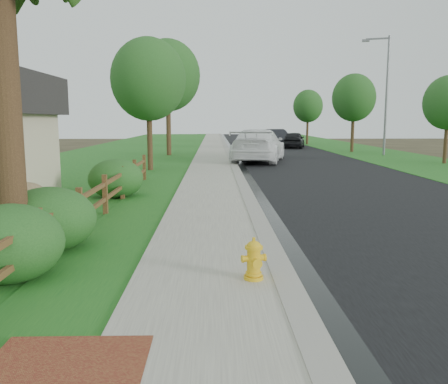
{
  "coord_description": "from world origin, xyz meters",
  "views": [
    {
      "loc": [
        -0.71,
        -4.88,
        2.53
      ],
      "look_at": [
        -0.51,
        4.49,
        1.1
      ],
      "focal_mm": 38.0,
      "sensor_mm": 36.0,
      "label": 1
    }
  ],
  "objects_px": {
    "white_suv": "(258,145)",
    "dark_car_mid": "(294,140)",
    "fire_hydrant": "(254,260)",
    "streetlight": "(385,89)",
    "ranch_fence": "(94,200)"
  },
  "relations": [
    {
      "from": "white_suv",
      "to": "dark_car_mid",
      "type": "distance_m",
      "value": 14.97
    },
    {
      "from": "fire_hydrant",
      "to": "dark_car_mid",
      "type": "xyz_separation_m",
      "value": [
        6.66,
        35.89,
        0.35
      ]
    },
    {
      "from": "streetlight",
      "to": "dark_car_mid",
      "type": "bearing_deg",
      "value": 117.49
    },
    {
      "from": "dark_car_mid",
      "to": "white_suv",
      "type": "bearing_deg",
      "value": 86.18
    },
    {
      "from": "white_suv",
      "to": "fire_hydrant",
      "type": "bearing_deg",
      "value": 97.43
    },
    {
      "from": "ranch_fence",
      "to": "white_suv",
      "type": "distance_m",
      "value": 18.24
    },
    {
      "from": "fire_hydrant",
      "to": "dark_car_mid",
      "type": "relative_size",
      "value": 0.15
    },
    {
      "from": "white_suv",
      "to": "dark_car_mid",
      "type": "xyz_separation_m",
      "value": [
        4.56,
        14.26,
        -0.25
      ]
    },
    {
      "from": "white_suv",
      "to": "streetlight",
      "type": "bearing_deg",
      "value": -138.37
    },
    {
      "from": "white_suv",
      "to": "streetlight",
      "type": "xyz_separation_m",
      "value": [
        9.33,
        5.1,
        3.71
      ]
    },
    {
      "from": "fire_hydrant",
      "to": "ranch_fence",
      "type": "bearing_deg",
      "value": 129.32
    },
    {
      "from": "ranch_fence",
      "to": "streetlight",
      "type": "bearing_deg",
      "value": 56.39
    },
    {
      "from": "streetlight",
      "to": "ranch_fence",
      "type": "bearing_deg",
      "value": -123.61
    },
    {
      "from": "ranch_fence",
      "to": "white_suv",
      "type": "xyz_separation_m",
      "value": [
        5.6,
        17.36,
        0.38
      ]
    },
    {
      "from": "fire_hydrant",
      "to": "dark_car_mid",
      "type": "height_order",
      "value": "dark_car_mid"
    }
  ]
}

